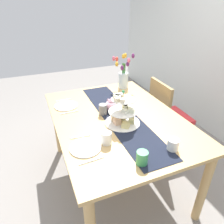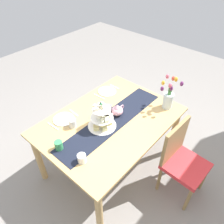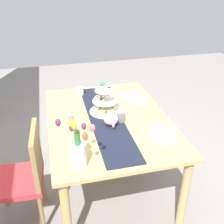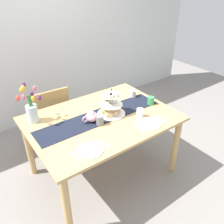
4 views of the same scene
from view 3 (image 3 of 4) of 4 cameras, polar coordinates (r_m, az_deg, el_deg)
ground_plane at (r=2.94m, az=-0.74°, el=-14.57°), size 8.00×8.00×0.00m
dining_table at (r=2.53m, az=-0.84°, el=-3.35°), size 1.52×1.09×0.78m
chair_left at (r=2.38m, az=-18.15°, el=-12.44°), size 0.44×0.44×0.91m
table_runner at (r=2.47m, az=-1.41°, el=-1.34°), size 1.42×0.30×0.00m
tiered_cake_stand at (r=2.53m, az=-1.49°, el=1.95°), size 0.30×0.30×0.30m
teapot at (r=2.34m, az=-0.20°, el=-1.50°), size 0.24×0.13×0.14m
tulip_vase at (r=1.84m, az=-7.25°, el=-7.82°), size 0.23×0.24×0.40m
cream_jug at (r=2.94m, az=-6.84°, el=4.50°), size 0.08×0.08×0.08m
dinner_plate_left at (r=2.28m, az=10.85°, el=-4.64°), size 0.23×0.23×0.01m
fork_left at (r=2.17m, az=12.36°, el=-6.72°), size 0.02×0.15×0.01m
knife_left at (r=2.39m, az=9.48°, el=-2.84°), size 0.02×0.17×0.01m
dinner_plate_right at (r=2.85m, az=5.25°, el=2.93°), size 0.23×0.23×0.01m
fork_right at (r=2.72m, az=6.20°, el=1.60°), size 0.03×0.15×0.01m
knife_right at (r=2.97m, az=4.37°, el=4.08°), size 0.02×0.17×0.01m
mug_grey at (r=2.39m, az=1.90°, el=-0.98°), size 0.08×0.08×0.09m
mug_white_text at (r=2.79m, az=2.12°, el=3.44°), size 0.08×0.08×0.09m
mug_orange at (r=3.01m, az=-1.80°, el=5.44°), size 0.08×0.08×0.09m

